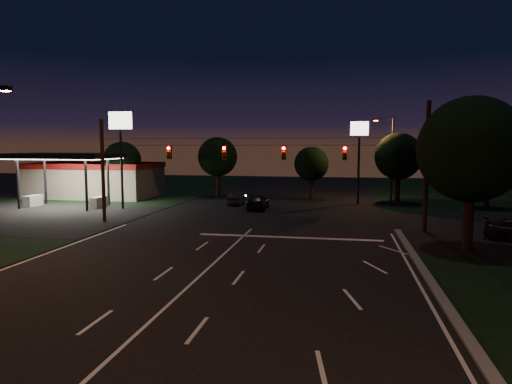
% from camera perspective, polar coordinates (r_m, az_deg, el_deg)
% --- Properties ---
extents(ground, '(140.00, 140.00, 0.00)m').
position_cam_1_polar(ground, '(19.69, -8.76, -11.88)').
color(ground, black).
rests_on(ground, ground).
extents(cross_street_left, '(20.00, 16.00, 0.02)m').
position_cam_1_polar(cross_street_left, '(43.15, -27.09, -2.77)').
color(cross_street_left, black).
rests_on(cross_street_left, ground).
extents(center_line, '(0.14, 40.00, 0.01)m').
position_cam_1_polar(center_line, '(14.55, -17.06, -18.62)').
color(center_line, silver).
rests_on(center_line, ground).
extents(stop_bar, '(12.00, 0.50, 0.01)m').
position_cam_1_polar(stop_bar, '(29.96, 4.13, -5.67)').
color(stop_bar, silver).
rests_on(stop_bar, ground).
extents(utility_pole_right, '(0.30, 0.30, 9.00)m').
position_cam_1_polar(utility_pole_right, '(33.69, 20.28, -4.74)').
color(utility_pole_right, black).
rests_on(utility_pole_right, ground).
extents(utility_pole_left, '(0.28, 0.28, 8.00)m').
position_cam_1_polar(utility_pole_left, '(37.93, -18.40, -3.53)').
color(utility_pole_left, black).
rests_on(utility_pole_left, ground).
extents(signal_span, '(24.00, 0.40, 1.56)m').
position_cam_1_polar(signal_span, '(33.24, -0.28, 5.02)').
color(signal_span, black).
rests_on(signal_span, ground).
extents(gas_station, '(14.20, 16.10, 5.25)m').
position_cam_1_polar(gas_station, '(55.83, -19.68, 1.79)').
color(gas_station, gray).
rests_on(gas_station, ground).
extents(pole_sign_left_near, '(2.20, 0.30, 9.10)m').
position_cam_1_polar(pole_sign_left_near, '(44.58, -16.56, 6.88)').
color(pole_sign_left_near, black).
rests_on(pole_sign_left_near, ground).
extents(pole_sign_right, '(1.80, 0.30, 8.40)m').
position_cam_1_polar(pole_sign_right, '(47.70, 12.77, 6.00)').
color(pole_sign_right, black).
rests_on(pole_sign_right, ground).
extents(street_light_right_far, '(2.20, 0.35, 9.00)m').
position_cam_1_polar(street_light_right_far, '(49.92, 16.39, 4.75)').
color(street_light_right_far, black).
rests_on(street_light_right_far, ground).
extents(tree_right_near, '(6.00, 6.00, 8.76)m').
position_cam_1_polar(tree_right_near, '(28.76, 25.28, 4.69)').
color(tree_right_near, black).
rests_on(tree_right_near, ground).
extents(tree_far_a, '(4.20, 4.20, 6.42)m').
position_cam_1_polar(tree_far_a, '(53.64, -16.30, 3.75)').
color(tree_far_a, black).
rests_on(tree_far_a, ground).
extents(tree_far_b, '(4.60, 4.60, 6.98)m').
position_cam_1_polar(tree_far_b, '(53.75, -4.77, 4.35)').
color(tree_far_b, black).
rests_on(tree_far_b, ground).
extents(tree_far_c, '(3.80, 3.80, 5.86)m').
position_cam_1_polar(tree_far_c, '(50.93, 6.96, 3.45)').
color(tree_far_c, black).
rests_on(tree_far_c, ground).
extents(tree_far_d, '(4.80, 4.80, 7.30)m').
position_cam_1_polar(tree_far_d, '(49.15, 17.39, 4.22)').
color(tree_far_d, black).
rests_on(tree_far_d, ground).
extents(tree_far_e, '(4.00, 4.00, 6.18)m').
position_cam_1_polar(tree_far_e, '(48.78, 27.02, 3.01)').
color(tree_far_e, black).
rests_on(tree_far_e, ground).
extents(car_oncoming_a, '(1.90, 4.44, 1.50)m').
position_cam_1_polar(car_oncoming_a, '(42.81, 0.25, -1.19)').
color(car_oncoming_a, black).
rests_on(car_oncoming_a, ground).
extents(car_oncoming_b, '(1.39, 3.75, 1.22)m').
position_cam_1_polar(car_oncoming_b, '(46.27, -2.48, -0.84)').
color(car_oncoming_b, black).
rests_on(car_oncoming_b, ground).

